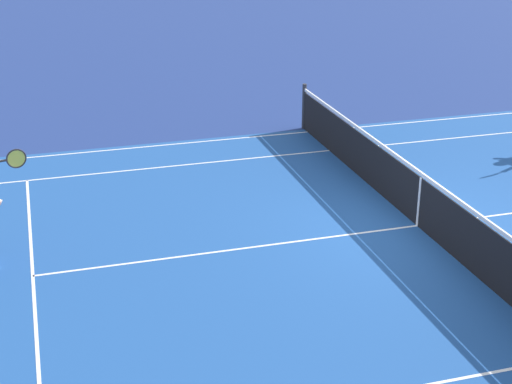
{
  "coord_description": "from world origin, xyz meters",
  "views": [
    {
      "loc": [
        6.1,
        10.85,
        5.58
      ],
      "look_at": [
        2.86,
        -0.15,
        0.9
      ],
      "focal_mm": 54.49,
      "sensor_mm": 36.0,
      "label": 1
    }
  ],
  "objects": [
    {
      "name": "ground_plane",
      "position": [
        0.0,
        0.0,
        0.0
      ],
      "size": [
        60.0,
        60.0,
        0.0
      ],
      "primitive_type": "plane",
      "color": "navy"
    },
    {
      "name": "court_slab",
      "position": [
        0.0,
        0.0,
        0.0
      ],
      "size": [
        24.2,
        11.4,
        0.0
      ],
      "primitive_type": "cube",
      "color": "#1E4C93",
      "rests_on": "ground_plane"
    },
    {
      "name": "court_line_markings",
      "position": [
        0.0,
        0.0,
        0.0
      ],
      "size": [
        23.85,
        11.05,
        0.01
      ],
      "color": "white",
      "rests_on": "ground_plane"
    },
    {
      "name": "tennis_net",
      "position": [
        0.0,
        0.0,
        0.49
      ],
      "size": [
        0.1,
        11.7,
        1.08
      ],
      "color": "#2D2D33",
      "rests_on": "ground_plane"
    }
  ]
}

